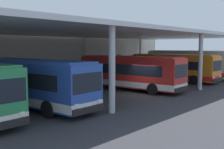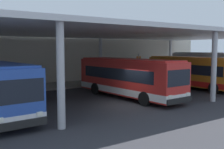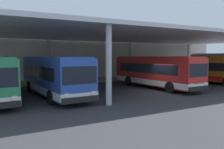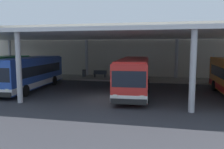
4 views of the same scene
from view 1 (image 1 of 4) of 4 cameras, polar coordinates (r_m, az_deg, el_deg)
The scene contains 11 objects.
ground_plane at distance 23.19m, azimuth 5.66°, elevation -4.28°, with size 200.00×200.00×0.00m, color #333338.
platform_kerb at distance 31.52m, azimuth -11.79°, elevation -1.56°, with size 42.00×4.50×0.18m, color gray.
station_building_facade at distance 33.96m, azimuth -15.16°, elevation 5.12°, with size 48.00×1.60×7.56m, color beige.
canopy_shelter at distance 26.51m, azimuth -3.94°, elevation 8.51°, with size 40.00×17.00×5.55m.
bus_second_bay at distance 19.18m, azimuth -16.29°, elevation -1.57°, with size 3.12×10.65×3.17m.
bus_middle_bay at distance 25.93m, azimuth 3.73°, elevation 0.48°, with size 3.09×10.64×3.17m.
bus_far_bay at distance 33.22m, azimuth 12.62°, elevation 1.50°, with size 2.77×10.54×3.17m.
bus_departing at distance 37.46m, azimuth 15.74°, elevation 2.17°, with size 2.99×11.41×3.57m.
bench_waiting at distance 29.47m, azimuth -17.83°, elevation -1.10°, with size 1.80×0.45×0.92m.
trash_bin at distance 28.46m, azimuth -21.84°, elevation -1.43°, with size 0.52×0.52×0.98m.
banner_sign at distance 37.68m, azimuth 1.50°, elevation 2.61°, with size 0.70×0.12×3.20m.
Camera 1 is at (-18.39, -13.55, 4.00)m, focal length 44.06 mm.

